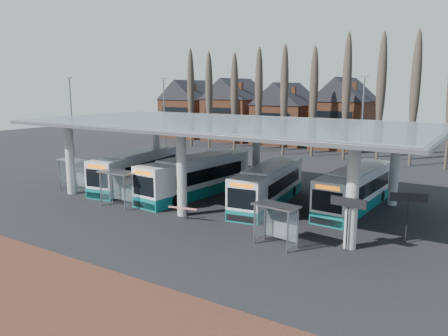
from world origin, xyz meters
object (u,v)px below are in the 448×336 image
Objects in this scene: bus_0 at (139,169)px; shelter_1 at (119,181)px; bus_2 at (269,186)px; bus_3 at (356,189)px; bus_1 at (197,177)px; shelter_0 at (74,168)px; shelter_2 at (277,215)px.

bus_0 is 7.13m from shelter_1.
bus_2 is 6.53m from bus_3.
bus_1 reaches higher than bus_2.
shelter_1 is at bearing -67.57° from bus_0.
bus_0 is at bearing 57.12° from shelter_0.
shelter_0 reaches higher than shelter_2.
shelter_0 is (-22.66, -7.51, 0.54)m from bus_3.
shelter_0 is at bearing -151.34° from bus_1.
bus_1 is 3.91× the size of shelter_0.
bus_1 is 1.07× the size of bus_2.
shelter_1 is at bearing -110.42° from bus_1.
shelter_1 is at bearing -7.32° from shelter_0.
bus_1 is at bearing -8.76° from bus_0.
shelter_0 is 1.05× the size of shelter_1.
bus_3 reaches higher than shelter_1.
bus_0 is 3.85× the size of shelter_0.
bus_3 is 17.95m from shelter_1.
bus_0 is 4.24× the size of shelter_2.
bus_0 reaches higher than shelter_1.
bus_0 is 0.98× the size of bus_1.
shelter_1 is 13.96m from shelter_2.
bus_3 is (19.14, 3.08, -0.06)m from bus_0.
bus_3 is at bearing 23.84° from shelter_0.
bus_0 is at bearing 175.06° from bus_2.
bus_2 is at bearing -6.17° from bus_0.
shelter_1 is (-9.37, -6.71, 0.53)m from bus_2.
bus_1 is 4.09× the size of shelter_1.
bus_2 is 3.65× the size of shelter_0.
bus_3 is at bearing 89.60° from shelter_2.
shelter_2 is at bearing -28.72° from bus_1.
bus_2 is at bearing 127.73° from shelter_2.
bus_3 is (12.56, 3.05, -0.10)m from bus_1.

